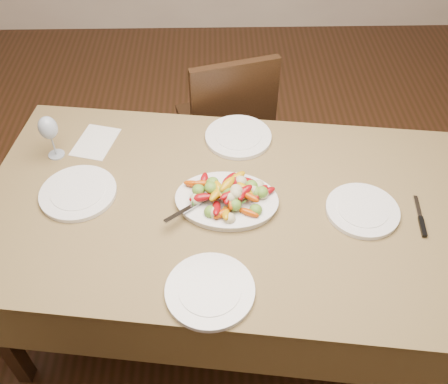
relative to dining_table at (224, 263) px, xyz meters
name	(u,v)px	position (x,y,z in m)	size (l,w,h in m)	color
floor	(278,353)	(0.24, -0.23, -0.38)	(6.00, 6.00, 0.00)	#392011
dining_table	(224,263)	(0.00, 0.00, 0.00)	(1.84, 1.04, 0.76)	brown
chair_far	(223,123)	(0.01, 0.84, 0.10)	(0.42, 0.42, 0.95)	black
serving_platter	(227,201)	(0.01, 0.00, 0.39)	(0.37, 0.28, 0.02)	white
roasted_vegetables	(227,191)	(0.01, 0.00, 0.45)	(0.30, 0.21, 0.09)	maroon
serving_spoon	(208,201)	(-0.06, -0.03, 0.43)	(0.28, 0.06, 0.03)	#9EA0A8
plate_left	(78,193)	(-0.55, 0.06, 0.39)	(0.29, 0.29, 0.02)	white
plate_right	(362,210)	(0.51, -0.05, 0.39)	(0.27, 0.27, 0.02)	white
plate_far	(238,137)	(0.07, 0.37, 0.39)	(0.28, 0.28, 0.02)	white
plate_near	(210,291)	(-0.05, -0.39, 0.39)	(0.29, 0.29, 0.02)	white
wine_glass	(51,136)	(-0.68, 0.28, 0.48)	(0.08, 0.08, 0.20)	#8C99A5
menu_card	(96,142)	(-0.54, 0.36, 0.38)	(0.15, 0.21, 0.00)	silver
table_knife	(420,218)	(0.71, -0.09, 0.38)	(0.02, 0.20, 0.01)	#9EA0A8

